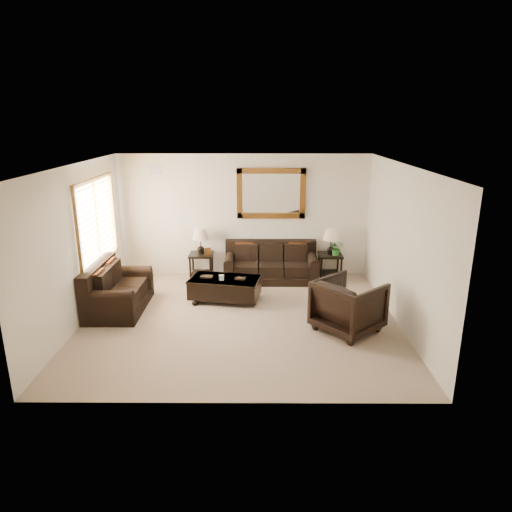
{
  "coord_description": "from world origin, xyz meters",
  "views": [
    {
      "loc": [
        0.32,
        -7.44,
        3.42
      ],
      "look_at": [
        0.28,
        0.6,
        0.99
      ],
      "focal_mm": 32.0,
      "sensor_mm": 36.0,
      "label": 1
    }
  ],
  "objects_px": {
    "armchair": "(349,303)",
    "end_table_right": "(331,246)",
    "coffee_table": "(225,287)",
    "end_table_left": "(201,246)",
    "loveseat": "(116,293)",
    "sofa": "(271,266)"
  },
  "relations": [
    {
      "from": "end_table_left",
      "to": "armchair",
      "type": "height_order",
      "value": "end_table_left"
    },
    {
      "from": "armchair",
      "to": "sofa",
      "type": "bearing_deg",
      "value": -16.06
    },
    {
      "from": "end_table_left",
      "to": "end_table_right",
      "type": "bearing_deg",
      "value": 0.07
    },
    {
      "from": "end_table_left",
      "to": "armchair",
      "type": "relative_size",
      "value": 1.16
    },
    {
      "from": "end_table_left",
      "to": "end_table_right",
      "type": "relative_size",
      "value": 1.01
    },
    {
      "from": "coffee_table",
      "to": "sofa",
      "type": "bearing_deg",
      "value": 63.58
    },
    {
      "from": "armchair",
      "to": "end_table_right",
      "type": "bearing_deg",
      "value": -43.72
    },
    {
      "from": "end_table_right",
      "to": "coffee_table",
      "type": "bearing_deg",
      "value": -149.27
    },
    {
      "from": "end_table_right",
      "to": "armchair",
      "type": "distance_m",
      "value": 2.66
    },
    {
      "from": "armchair",
      "to": "loveseat",
      "type": "bearing_deg",
      "value": 36.47
    },
    {
      "from": "sofa",
      "to": "end_table_right",
      "type": "xyz_separation_m",
      "value": [
        1.31,
        0.11,
        0.43
      ]
    },
    {
      "from": "loveseat",
      "to": "coffee_table",
      "type": "xyz_separation_m",
      "value": [
        1.99,
        0.45,
        -0.04
      ]
    },
    {
      "from": "coffee_table",
      "to": "end_table_left",
      "type": "bearing_deg",
      "value": 125.48
    },
    {
      "from": "coffee_table",
      "to": "end_table_right",
      "type": "bearing_deg",
      "value": 41.44
    },
    {
      "from": "end_table_left",
      "to": "sofa",
      "type": "bearing_deg",
      "value": -3.8
    },
    {
      "from": "end_table_left",
      "to": "loveseat",
      "type": "bearing_deg",
      "value": -127.74
    },
    {
      "from": "end_table_right",
      "to": "armchair",
      "type": "height_order",
      "value": "end_table_right"
    },
    {
      "from": "sofa",
      "to": "loveseat",
      "type": "bearing_deg",
      "value": -150.15
    },
    {
      "from": "loveseat",
      "to": "end_table_right",
      "type": "xyz_separation_m",
      "value": [
        4.23,
        1.78,
        0.4
      ]
    },
    {
      "from": "loveseat",
      "to": "end_table_left",
      "type": "bearing_deg",
      "value": -37.74
    },
    {
      "from": "end_table_left",
      "to": "coffee_table",
      "type": "height_order",
      "value": "end_table_left"
    },
    {
      "from": "loveseat",
      "to": "coffee_table",
      "type": "bearing_deg",
      "value": -77.33
    }
  ]
}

